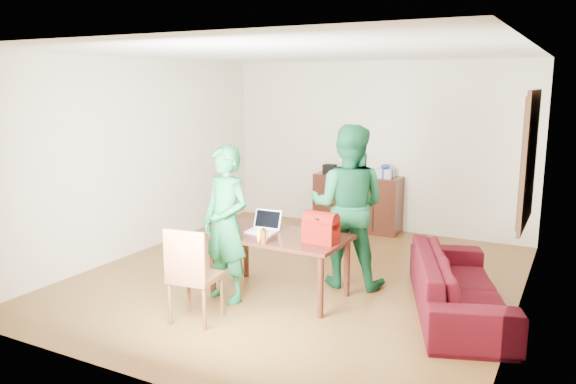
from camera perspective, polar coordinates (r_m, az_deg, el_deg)
The scene contains 10 objects.
room at distance 6.77m, azimuth 1.67°, elevation 2.10°, with size 5.20×5.70×2.90m.
table at distance 6.26m, azimuth -0.86°, elevation -5.11°, with size 1.52×0.87×0.71m.
chair at distance 5.78m, azimuth -9.40°, elevation -10.16°, with size 0.50×0.48×0.98m.
person_near at distance 6.12m, azimuth -6.32°, elevation -3.25°, with size 0.63×0.41×1.71m, color #155F2F.
person_far at distance 6.57m, azimuth 6.10°, elevation -1.43°, with size 0.92×0.72×1.90m, color #135830.
laptop at distance 6.32m, azimuth -2.68°, elevation -3.73°, with size 0.34×0.25×0.23m.
bananas at distance 5.91m, azimuth -2.62°, elevation -4.90°, with size 0.17×0.11×0.07m, color gold, non-canonical shape.
bottle at distance 5.86m, azimuth -2.50°, elevation -4.50°, with size 0.06×0.06×0.17m, color #5C2E15.
red_bag at distance 5.91m, azimuth 3.36°, elevation -3.92°, with size 0.36×0.21×0.26m, color maroon.
sofa at distance 6.14m, azimuth 16.93°, elevation -8.98°, with size 2.12×0.83×0.62m, color #360709.
Camera 1 is at (2.97, -5.87, 2.36)m, focal length 35.00 mm.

